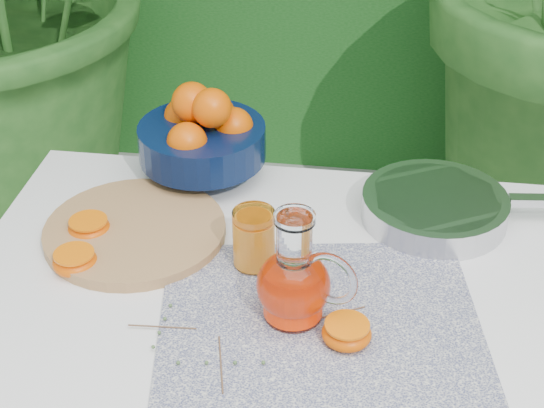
# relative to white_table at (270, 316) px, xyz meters

# --- Properties ---
(white_table) EXTENTS (1.00, 0.70, 0.75)m
(white_table) POSITION_rel_white_table_xyz_m (0.00, 0.00, 0.00)
(white_table) COLOR white
(white_table) RESTS_ON ground
(placemat) EXTENTS (0.53, 0.44, 0.00)m
(placemat) POSITION_rel_white_table_xyz_m (0.09, -0.09, 0.08)
(placemat) COLOR #0B1141
(placemat) RESTS_ON white_table
(cutting_board) EXTENTS (0.32, 0.32, 0.02)m
(cutting_board) POSITION_rel_white_table_xyz_m (-0.25, 0.08, 0.09)
(cutting_board) COLOR #AC794E
(cutting_board) RESTS_ON white_table
(fruit_bowl) EXTENTS (0.29, 0.29, 0.19)m
(fruit_bowl) POSITION_rel_white_table_xyz_m (-0.17, 0.30, 0.17)
(fruit_bowl) COLOR black
(fruit_bowl) RESTS_ON white_table
(juice_pitcher) EXTENTS (0.17, 0.14, 0.18)m
(juice_pitcher) POSITION_rel_white_table_xyz_m (0.05, -0.09, 0.15)
(juice_pitcher) COLOR white
(juice_pitcher) RESTS_ON white_table
(juice_tumbler) EXTENTS (0.09, 0.09, 0.10)m
(juice_tumbler) POSITION_rel_white_table_xyz_m (-0.03, 0.03, 0.13)
(juice_tumbler) COLOR white
(juice_tumbler) RESTS_ON white_table
(saute_pan) EXTENTS (0.46, 0.28, 0.05)m
(saute_pan) POSITION_rel_white_table_xyz_m (0.27, 0.21, 0.11)
(saute_pan) COLOR #B2B2B7
(saute_pan) RESTS_ON white_table
(orange_halves) EXTENTS (0.54, 0.29, 0.04)m
(orange_halves) POSITION_rel_white_table_xyz_m (-0.17, -0.03, 0.10)
(orange_halves) COLOR #DD4702
(orange_halves) RESTS_ON white_table
(thyme_sprigs) EXTENTS (0.35, 0.24, 0.01)m
(thyme_sprigs) POSITION_rel_white_table_xyz_m (-0.02, -0.15, 0.09)
(thyme_sprigs) COLOR brown
(thyme_sprigs) RESTS_ON white_table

